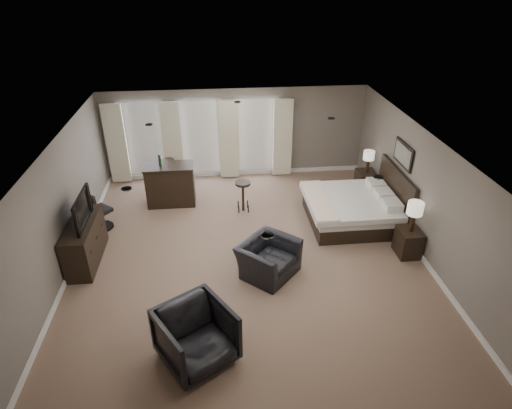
{
  "coord_description": "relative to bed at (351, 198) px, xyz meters",
  "views": [
    {
      "loc": [
        -0.61,
        -7.5,
        5.62
      ],
      "look_at": [
        0.2,
        0.4,
        1.1
      ],
      "focal_mm": 30.0,
      "sensor_mm": 36.0,
      "label": 1
    }
  ],
  "objects": [
    {
      "name": "room",
      "position": [
        -2.58,
        -1.25,
        0.62
      ],
      "size": [
        7.6,
        8.6,
        2.64
      ],
      "color": "#785E4C",
      "rests_on": "ground"
    },
    {
      "name": "window_bay",
      "position": [
        -3.58,
        2.86,
        0.53
      ],
      "size": [
        5.25,
        0.2,
        2.3
      ],
      "color": "silver",
      "rests_on": "room"
    },
    {
      "name": "bed",
      "position": [
        0.0,
        0.0,
        0.0
      ],
      "size": [
        2.12,
        2.03,
        1.35
      ],
      "primitive_type": "cube",
      "color": "silver",
      "rests_on": "ground"
    },
    {
      "name": "nightstand_near",
      "position": [
        0.89,
        -1.45,
        -0.37
      ],
      "size": [
        0.46,
        0.56,
        0.61
      ],
      "primitive_type": "cube",
      "color": "black",
      "rests_on": "ground"
    },
    {
      "name": "nightstand_far",
      "position": [
        0.89,
        1.45,
        -0.36
      ],
      "size": [
        0.48,
        0.58,
        0.64
      ],
      "primitive_type": "cube",
      "color": "black",
      "rests_on": "ground"
    },
    {
      "name": "lamp_near",
      "position": [
        0.89,
        -1.45,
        0.28
      ],
      "size": [
        0.33,
        0.33,
        0.69
      ],
      "primitive_type": "cube",
      "color": "beige",
      "rests_on": "nightstand_near"
    },
    {
      "name": "lamp_far",
      "position": [
        0.89,
        1.45,
        0.26
      ],
      "size": [
        0.29,
        0.29,
        0.61
      ],
      "primitive_type": "cube",
      "color": "beige",
      "rests_on": "nightstand_far"
    },
    {
      "name": "wall_art",
      "position": [
        1.12,
        0.0,
        1.07
      ],
      "size": [
        0.04,
        0.96,
        0.56
      ],
      "primitive_type": "cube",
      "color": "slate",
      "rests_on": "room"
    },
    {
      "name": "dresser",
      "position": [
        -6.03,
        -0.97,
        -0.21
      ],
      "size": [
        0.52,
        1.61,
        0.94
      ],
      "primitive_type": "cube",
      "color": "black",
      "rests_on": "ground"
    },
    {
      "name": "tv",
      "position": [
        -6.03,
        -0.97,
        0.34
      ],
      "size": [
        0.65,
        1.13,
        0.15
      ],
      "primitive_type": "imported",
      "rotation": [
        0.0,
        0.0,
        1.57
      ],
      "color": "black",
      "rests_on": "dresser"
    },
    {
      "name": "armchair_near",
      "position": [
        -2.23,
        -1.79,
        -0.19
      ],
      "size": [
        1.29,
        1.31,
        0.98
      ],
      "primitive_type": "imported",
      "rotation": [
        0.0,
        0.0,
        0.83
      ],
      "color": "black",
      "rests_on": "ground"
    },
    {
      "name": "armchair_far",
      "position": [
        -3.63,
        -3.86,
        -0.13
      ],
      "size": [
        1.42,
        1.4,
        1.09
      ],
      "primitive_type": "imported",
      "rotation": [
        0.0,
        0.0,
        0.55
      ],
      "color": "black",
      "rests_on": "ground"
    },
    {
      "name": "bar_counter",
      "position": [
        -4.4,
        1.38,
        -0.12
      ],
      "size": [
        1.28,
        0.66,
        1.11
      ],
      "primitive_type": "cube",
      "color": "black",
      "rests_on": "ground"
    },
    {
      "name": "bar_stool_left",
      "position": [
        -4.53,
        2.42,
        -0.27
      ],
      "size": [
        0.43,
        0.43,
        0.81
      ],
      "primitive_type": "cube",
      "rotation": [
        0.0,
        0.0,
        -0.13
      ],
      "color": "black",
      "rests_on": "ground"
    },
    {
      "name": "bar_stool_right",
      "position": [
        -2.54,
        0.81,
        -0.27
      ],
      "size": [
        0.41,
        0.41,
        0.82
      ],
      "primitive_type": "cube",
      "rotation": [
        0.0,
        0.0,
        0.07
      ],
      "color": "black",
      "rests_on": "ground"
    },
    {
      "name": "desk_chair",
      "position": [
        -6.0,
        0.33,
        -0.17
      ],
      "size": [
        0.73,
        0.73,
        1.01
      ],
      "primitive_type": "cube",
      "rotation": [
        0.0,
        0.0,
        2.44
      ],
      "color": "black",
      "rests_on": "ground"
    }
  ]
}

